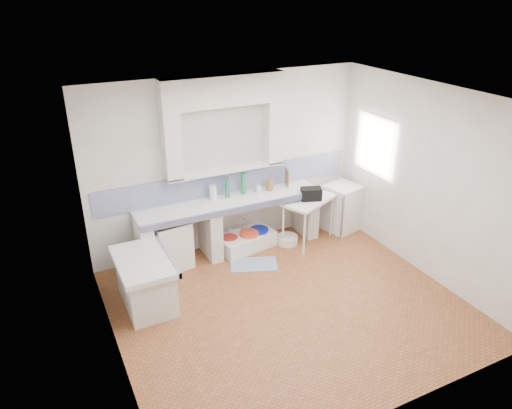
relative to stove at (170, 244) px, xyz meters
name	(u,v)px	position (x,y,z in m)	size (l,w,h in m)	color
floor	(288,305)	(1.11, -1.69, -0.38)	(4.50, 4.50, 0.00)	#9D5A31
ceiling	(295,100)	(1.11, -1.69, 2.42)	(4.50, 4.50, 0.00)	white
wall_back	(228,163)	(1.11, 0.31, 1.02)	(4.50, 4.50, 0.00)	silver
wall_front	(403,300)	(1.11, -3.69, 1.02)	(4.50, 4.50, 0.00)	silver
wall_left	(106,254)	(-1.14, -1.69, 1.02)	(4.50, 4.50, 0.00)	silver
wall_right	(428,183)	(3.36, -1.69, 1.02)	(4.50, 4.50, 0.00)	silver
alcove_mass	(223,91)	(1.01, 0.19, 2.19)	(1.90, 0.25, 0.45)	silver
window_frame	(384,144)	(3.54, -0.49, 1.22)	(0.35, 0.86, 1.06)	#3B2112
lace_valance	(380,123)	(3.39, -0.49, 1.60)	(0.01, 0.84, 0.24)	white
counter_slab	(231,203)	(1.01, 0.01, 0.48)	(3.00, 0.60, 0.08)	white
counter_lip	(238,210)	(1.01, -0.27, 0.48)	(3.00, 0.04, 0.10)	navy
counter_pier_left	(145,247)	(-0.39, 0.01, 0.03)	(0.20, 0.55, 0.82)	silver
counter_pier_mid	(211,233)	(0.66, 0.01, 0.03)	(0.20, 0.55, 0.82)	silver
counter_pier_right	(306,211)	(2.41, 0.01, 0.03)	(0.20, 0.55, 0.82)	silver
peninsula_top	(143,262)	(-0.59, -0.79, 0.28)	(0.70, 1.10, 0.08)	white
peninsula_base	(146,284)	(-0.59, -0.79, -0.07)	(0.60, 1.00, 0.62)	silver
peninsula_lip	(168,256)	(-0.26, -0.79, 0.28)	(0.04, 1.10, 0.10)	navy
backsplash	(229,181)	(1.11, 0.30, 0.72)	(4.27, 0.03, 0.40)	navy
stove	(170,244)	(0.00, 0.00, 0.00)	(0.54, 0.52, 0.77)	white
sink	(246,241)	(1.26, 0.00, -0.27)	(0.93, 0.50, 0.22)	white
side_table	(308,220)	(2.30, -0.25, 0.00)	(0.93, 0.51, 0.04)	white
fridge	(342,207)	(3.06, -0.13, 0.03)	(0.53, 0.53, 0.82)	white
bucket_red	(229,244)	(0.97, 0.01, -0.26)	(0.27, 0.27, 0.26)	red
bucket_orange	(249,240)	(1.30, -0.05, -0.24)	(0.32, 0.32, 0.30)	#F24A2A
bucket_blue	(259,237)	(1.51, -0.01, -0.24)	(0.31, 0.31, 0.29)	#0B1DAD
basin_white	(287,240)	(1.95, -0.18, -0.32)	(0.35, 0.35, 0.13)	white
water_bottle_a	(231,238)	(1.07, 0.16, -0.23)	(0.08, 0.08, 0.30)	silver
water_bottle_b	(246,234)	(1.34, 0.16, -0.23)	(0.08, 0.08, 0.30)	silver
black_bag	(311,194)	(2.31, -0.28, 0.49)	(0.33, 0.19, 0.21)	black
green_bottle_a	(227,188)	(1.02, 0.14, 0.68)	(0.07, 0.07, 0.33)	#217B42
green_bottle_b	(243,183)	(1.30, 0.16, 0.70)	(0.08, 0.08, 0.36)	#217B42
knife_block	(270,185)	(1.75, 0.10, 0.61)	(0.10, 0.08, 0.19)	olive
cutting_board	(287,177)	(2.11, 0.16, 0.66)	(0.02, 0.21, 0.29)	olive
paper_towel	(213,193)	(0.78, 0.16, 0.63)	(0.11, 0.11, 0.23)	white
soap_bottle	(258,187)	(1.55, 0.10, 0.60)	(0.08, 0.08, 0.17)	white
rug	(254,264)	(1.14, -0.54, -0.38)	(0.72, 0.41, 0.01)	#3B4C85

